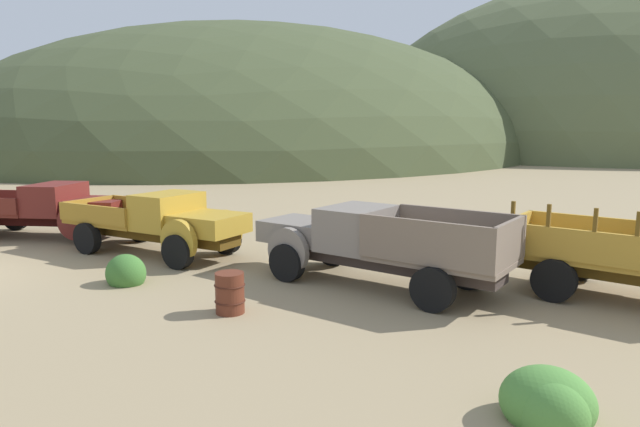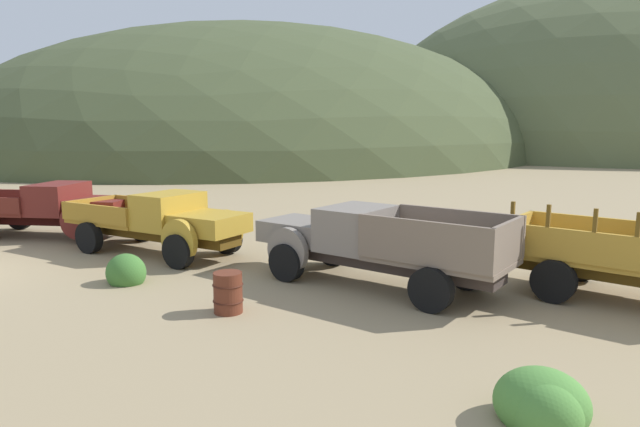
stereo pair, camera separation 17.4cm
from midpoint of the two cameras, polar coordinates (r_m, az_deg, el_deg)
The scene contains 8 objects.
hill_far_left at distance 80.13m, azimuth -5.75°, elevation 6.23°, with size 72.87×88.72×33.28m, color #424C2D.
hill_far_right at distance 92.57m, azimuth 27.40°, elevation 5.64°, with size 77.34×70.45×48.45m, color #56603D.
truck_oxblood at distance 21.35m, azimuth -26.01°, elevation 0.45°, with size 6.41×3.52×1.89m.
truck_mustard at distance 17.13m, azimuth -15.84°, elevation -0.95°, with size 6.32×3.18×1.89m.
truck_primer_gray at distance 13.66m, azimuth 4.03°, elevation -3.00°, with size 6.69×3.72×1.91m.
oil_drum_by_truck at distance 11.74m, azimuth -9.72°, elevation -8.08°, with size 0.64×0.64×0.86m.
bush_front_right at distance 14.56m, azimuth -19.81°, elevation -5.88°, with size 1.00×0.90×0.95m.
bush_near_barrel at distance 8.15m, azimuth 21.98°, elevation -17.94°, with size 1.23×1.20×0.93m.
Camera 1 is at (13.91, -9.45, 3.86)m, focal length 30.98 mm.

